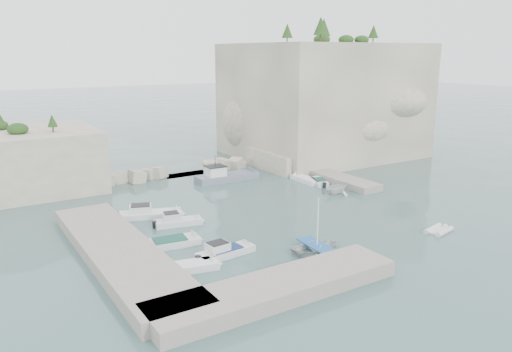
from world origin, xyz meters
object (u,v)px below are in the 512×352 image
tender_east_d (301,176)px  work_boat (227,180)px  rowboat (317,251)px  tender_east_a (336,193)px  inflatable_dinghy (438,232)px  tender_east_c (306,182)px  tender_east_b (319,184)px  motorboat_c (170,246)px  motorboat_e (194,269)px  motorboat_d (226,256)px  motorboat_b (179,225)px  motorboat_a (150,217)px

tender_east_d → work_boat: (-9.39, 3.09, 0.00)m
rowboat → tender_east_a: (12.67, 12.18, 0.00)m
inflatable_dinghy → tender_east_c: bearing=75.5°
tender_east_a → tender_east_b: tender_east_a is taller
motorboat_c → rowboat: bearing=-30.1°
motorboat_e → tender_east_a: bearing=35.2°
motorboat_d → tender_east_a: tender_east_a is taller
motorboat_e → tender_east_b: bearing=42.6°
motorboat_b → tender_east_d: bearing=34.9°
motorboat_b → rowboat: size_ratio=1.08×
work_boat → tender_east_c: bearing=-33.3°
motorboat_e → tender_east_d: (24.34, 18.88, 0.00)m
rowboat → work_boat: (4.92, 24.09, 0.00)m
motorboat_c → motorboat_e: size_ratio=1.37×
motorboat_a → work_boat: work_boat is taller
motorboat_b → motorboat_e: size_ratio=1.20×
rowboat → tender_east_d: (14.31, 21.00, 0.00)m
tender_east_d → motorboat_d: bearing=148.9°
tender_east_b → rowboat: bearing=160.8°
motorboat_d → tender_east_c: 24.92m
motorboat_d → tender_east_c: motorboat_d is taller
motorboat_e → tender_east_c: size_ratio=0.78×
motorboat_b → rowboat: motorboat_b is taller
inflatable_dinghy → rowboat: bearing=156.9°
motorboat_e → tender_east_a: tender_east_a is taller
tender_east_b → tender_east_d: size_ratio=0.94×
motorboat_b → tender_east_b: 21.23m
rowboat → work_boat: size_ratio=0.50×
motorboat_b → tender_east_a: (19.69, 0.30, 0.00)m
rowboat → tender_east_b: rowboat is taller
inflatable_dinghy → tender_east_d: tender_east_d is taller
tender_east_b → tender_east_a: bearing=-173.0°
motorboat_b → inflatable_dinghy: (19.10, -14.27, 0.00)m
rowboat → tender_east_c: size_ratio=0.87×
motorboat_a → tender_east_a: (21.10, -3.33, 0.00)m
inflatable_dinghy → tender_east_a: (0.59, 14.57, 0.00)m
rowboat → tender_east_b: 21.45m
inflatable_dinghy → tender_east_b: bearing=73.1°
motorboat_b → tender_east_c: size_ratio=0.94×
motorboat_e → tender_east_c: 28.14m
motorboat_d → motorboat_e: motorboat_d is taller
motorboat_e → motorboat_d: bearing=28.9°
motorboat_e → motorboat_a: bearing=94.5°
inflatable_dinghy → tender_east_d: size_ratio=0.71×
motorboat_c → motorboat_e: same height
rowboat → tender_east_d: size_ratio=1.08×
motorboat_d → tender_east_c: (19.79, 15.14, 0.00)m
motorboat_d → rowboat: (6.78, -3.15, 0.00)m
motorboat_c → tender_east_b: (23.41, 9.04, 0.00)m
motorboat_b → motorboat_c: 5.16m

